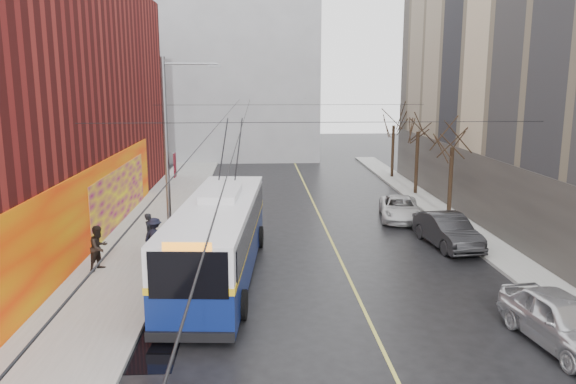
# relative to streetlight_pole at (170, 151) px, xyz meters

# --- Properties ---
(ground) EXTENTS (140.00, 140.00, 0.00)m
(ground) POSITION_rel_streetlight_pole_xyz_m (6.14, -10.00, -4.85)
(ground) COLOR black
(ground) RESTS_ON ground
(sidewalk_left) EXTENTS (4.00, 60.00, 0.15)m
(sidewalk_left) POSITION_rel_streetlight_pole_xyz_m (-1.86, 2.00, -4.77)
(sidewalk_left) COLOR gray
(sidewalk_left) RESTS_ON ground
(sidewalk_right) EXTENTS (2.00, 60.00, 0.15)m
(sidewalk_right) POSITION_rel_streetlight_pole_xyz_m (15.14, 2.00, -4.77)
(sidewalk_right) COLOR gray
(sidewalk_right) RESTS_ON ground
(lane_line) EXTENTS (0.12, 50.00, 0.01)m
(lane_line) POSITION_rel_streetlight_pole_xyz_m (7.64, 4.00, -4.84)
(lane_line) COLOR #BFB74C
(lane_line) RESTS_ON ground
(building_far) EXTENTS (20.50, 12.10, 18.00)m
(building_far) POSITION_rel_streetlight_pole_xyz_m (0.14, 34.99, 4.17)
(building_far) COLOR gray
(building_far) RESTS_ON ground
(streetlight_pole) EXTENTS (2.65, 0.60, 9.00)m
(streetlight_pole) POSITION_rel_streetlight_pole_xyz_m (0.00, 0.00, 0.00)
(streetlight_pole) COLOR slate
(streetlight_pole) RESTS_ON ground
(catenary_wires) EXTENTS (18.00, 60.00, 0.22)m
(catenary_wires) POSITION_rel_streetlight_pole_xyz_m (3.60, 4.77, 1.40)
(catenary_wires) COLOR black
(tree_near) EXTENTS (3.20, 3.20, 6.40)m
(tree_near) POSITION_rel_streetlight_pole_xyz_m (15.14, 6.00, 0.13)
(tree_near) COLOR black
(tree_near) RESTS_ON ground
(tree_mid) EXTENTS (3.20, 3.20, 6.68)m
(tree_mid) POSITION_rel_streetlight_pole_xyz_m (15.14, 13.00, 0.41)
(tree_mid) COLOR black
(tree_mid) RESTS_ON ground
(tree_far) EXTENTS (3.20, 3.20, 6.57)m
(tree_far) POSITION_rel_streetlight_pole_xyz_m (15.14, 20.00, 0.30)
(tree_far) COLOR black
(tree_far) RESTS_ON ground
(puddle) EXTENTS (1.97, 3.40, 0.01)m
(puddle) POSITION_rel_streetlight_pole_xyz_m (0.50, -9.40, -4.84)
(puddle) COLOR black
(puddle) RESTS_ON ground
(pigeons_flying) EXTENTS (4.51, 2.06, 0.47)m
(pigeons_flying) POSITION_rel_streetlight_pole_xyz_m (4.18, 0.13, 2.45)
(pigeons_flying) COLOR slate
(trolleybus) EXTENTS (3.76, 13.04, 6.11)m
(trolleybus) POSITION_rel_streetlight_pole_xyz_m (2.32, -3.26, -3.15)
(trolleybus) COLOR #0B1952
(trolleybus) RESTS_ON ground
(parked_car_a) EXTENTS (2.50, 4.98, 1.63)m
(parked_car_a) POSITION_rel_streetlight_pole_xyz_m (13.12, -10.03, -4.03)
(parked_car_a) COLOR silver
(parked_car_a) RESTS_ON ground
(parked_car_b) EXTENTS (2.27, 5.02, 1.60)m
(parked_car_b) POSITION_rel_streetlight_pole_xyz_m (13.14, 0.44, -4.05)
(parked_car_b) COLOR #252628
(parked_car_b) RESTS_ON ground
(parked_car_c) EXTENTS (2.98, 5.10, 1.33)m
(parked_car_c) POSITION_rel_streetlight_pole_xyz_m (12.21, 5.94, -4.18)
(parked_car_c) COLOR silver
(parked_car_c) RESTS_ON ground
(following_car) EXTENTS (1.82, 4.51, 1.53)m
(following_car) POSITION_rel_streetlight_pole_xyz_m (2.28, 9.11, -4.08)
(following_car) COLOR silver
(following_car) RESTS_ON ground
(pedestrian_a) EXTENTS (0.61, 0.76, 1.80)m
(pedestrian_a) POSITION_rel_streetlight_pole_xyz_m (-1.09, 0.03, -3.80)
(pedestrian_a) COLOR black
(pedestrian_a) RESTS_ON sidewalk_left
(pedestrian_b) EXTENTS (1.08, 1.16, 1.90)m
(pedestrian_b) POSITION_rel_streetlight_pole_xyz_m (-2.74, -2.48, -3.75)
(pedestrian_b) COLOR black
(pedestrian_b) RESTS_ON sidewalk_left
(pedestrian_c) EXTENTS (1.30, 1.12, 1.74)m
(pedestrian_c) POSITION_rel_streetlight_pole_xyz_m (-0.74, -0.59, -3.83)
(pedestrian_c) COLOR black
(pedestrian_c) RESTS_ON sidewalk_left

